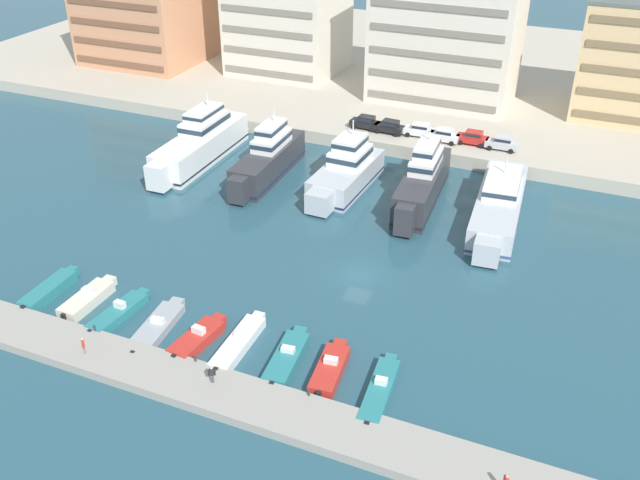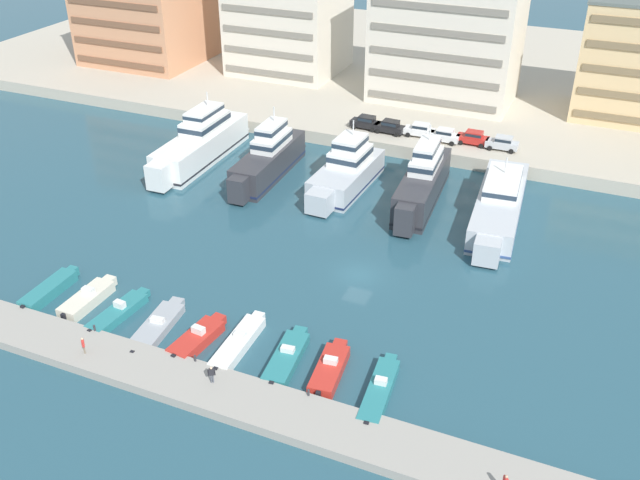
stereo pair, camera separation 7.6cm
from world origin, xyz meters
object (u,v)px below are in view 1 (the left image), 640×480
Objects in this scene: yacht_silver_center at (499,204)px; motorboat_red_right at (330,369)px; motorboat_cream_left at (88,298)px; car_black_left at (390,126)px; car_silver_center_right at (502,143)px; pedestrian_mid_deck at (212,373)px; yacht_charcoal_center_left at (422,182)px; motorboat_red_center at (198,338)px; motorboat_teal_mid_right at (287,357)px; yacht_silver_mid_left at (346,171)px; motorboat_teal_far_right at (380,390)px; car_white_center_left at (444,135)px; motorboat_white_center_right at (239,343)px; car_white_mid_left at (420,129)px; car_red_center at (473,137)px; yacht_white_far_left at (200,143)px; pedestrian_far_side at (83,344)px; motorboat_teal_mid_left at (119,312)px; yacht_charcoal_left at (268,158)px; motorboat_teal_far_left at (50,290)px; car_black_far_left at (366,122)px.

yacht_silver_center is 3.17× the size of motorboat_red_right.
car_black_left is (13.49, 45.86, 2.17)m from motorboat_cream_left.
pedestrian_mid_deck is (-12.04, -51.72, -0.99)m from car_silver_center_right.
yacht_charcoal_center_left reaches higher than pedestrian_mid_deck.
yacht_charcoal_center_left reaches higher than motorboat_red_right.
motorboat_red_center is 8.01m from motorboat_teal_mid_right.
yacht_silver_mid_left is 35.96m from motorboat_teal_far_right.
yacht_silver_mid_left is 33.61m from motorboat_red_right.
motorboat_teal_far_right is at bearing -9.14° from motorboat_red_right.
car_white_center_left is at bearing 124.74° from yacht_silver_center.
car_silver_center_right is at bearing 74.59° from motorboat_white_center_right.
yacht_silver_center is at bearing -1.13° from yacht_silver_mid_left.
yacht_silver_mid_left is 2.34× the size of motorboat_red_right.
car_white_mid_left is 1.00× the size of car_red_center.
yacht_white_far_left is at bearing 134.62° from motorboat_red_right.
motorboat_teal_mid_right is 46.71m from car_white_mid_left.
motorboat_teal_mid_right is at bearing -49.09° from yacht_white_far_left.
pedestrian_far_side is at bearing -52.26° from motorboat_cream_left.
car_red_center is (20.85, 47.02, 2.27)m from motorboat_teal_mid_left.
car_black_left is (9.71, 46.38, 2.27)m from motorboat_teal_mid_left.
yacht_charcoal_left is 28.26m from yacht_silver_center.
yacht_charcoal_left is 21.44m from car_white_mid_left.
pedestrian_mid_deck is at bearing -103.11° from car_silver_center_right.
yacht_silver_mid_left reaches higher than motorboat_teal_mid_right.
yacht_charcoal_left is at bearing 77.17° from motorboat_teal_far_left.
car_black_left is at bearing -176.75° from car_red_center.
car_black_far_left is (-5.71, 46.19, 2.24)m from motorboat_white_center_right.
motorboat_white_center_right is 2.01× the size of car_white_mid_left.
motorboat_teal_mid_right is (27.49, -31.72, -1.97)m from yacht_white_far_left.
yacht_charcoal_center_left is 16.75m from car_black_left.
car_red_center is 52.63m from pedestrian_mid_deck.
car_white_center_left is (-1.23, 14.21, 0.19)m from yacht_charcoal_center_left.
yacht_silver_center is 5.28× the size of car_silver_center_right.
yacht_white_far_left is 2.99× the size of motorboat_red_right.
yacht_charcoal_center_left is 4.35× the size of car_black_far_left.
motorboat_white_center_right is 2.01× the size of car_white_center_left.
car_white_center_left is (20.97, 45.77, 2.17)m from motorboat_cream_left.
motorboat_teal_mid_right is at bearing 0.22° from motorboat_teal_far_left.
yacht_silver_center reaches higher than car_black_far_left.
car_red_center reaches higher than motorboat_teal_far_left.
yacht_silver_center is 5.27× the size of car_white_center_left.
pedestrian_mid_deck is at bearing -86.73° from car_black_left.
car_black_far_left and car_silver_center_right have the same top height.
motorboat_red_right is 1.66× the size of car_silver_center_right.
yacht_silver_mid_left is 21.48m from car_silver_center_right.
pedestrian_far_side reaches higher than motorboat_teal_far_right.
motorboat_teal_mid_left is 4.84× the size of pedestrian_mid_deck.
motorboat_white_center_right is at bearing -96.57° from car_white_center_left.
motorboat_teal_far_right is 2.02× the size of car_silver_center_right.
car_white_mid_left is at bearing 179.20° from car_silver_center_right.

